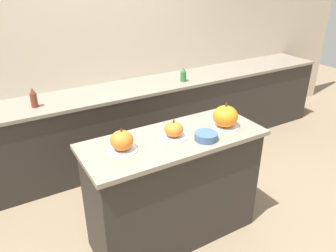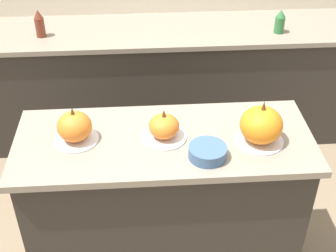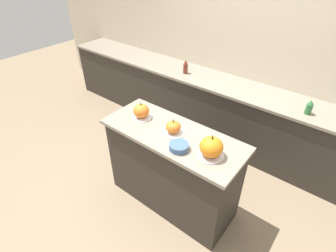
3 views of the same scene
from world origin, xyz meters
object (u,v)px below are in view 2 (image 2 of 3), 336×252
(bottle_tall, at_px, (40,24))
(pumpkin_cake_center, at_px, (164,128))
(pumpkin_cake_right, at_px, (261,126))
(mixing_bowl, at_px, (208,152))
(pumpkin_cake_left, at_px, (75,128))
(bottle_short, at_px, (280,22))

(bottle_tall, bearing_deg, pumpkin_cake_center, -58.94)
(pumpkin_cake_center, distance_m, pumpkin_cake_right, 0.45)
(mixing_bowl, bearing_deg, bottle_tall, 123.55)
(pumpkin_cake_left, relative_size, bottle_short, 1.27)
(pumpkin_cake_center, xyz_separation_m, pumpkin_cake_right, (0.44, -0.06, 0.03))
(bottle_short, bearing_deg, pumpkin_cake_left, -136.55)
(pumpkin_cake_center, xyz_separation_m, bottle_short, (0.88, 1.24, -0.03))
(pumpkin_cake_center, height_order, pumpkin_cake_right, pumpkin_cake_right)
(pumpkin_cake_left, xyz_separation_m, pumpkin_cake_right, (0.86, -0.07, 0.02))
(bottle_tall, xyz_separation_m, mixing_bowl, (0.96, -1.44, -0.01))
(pumpkin_cake_right, distance_m, bottle_tall, 1.81)
(pumpkin_cake_right, bearing_deg, pumpkin_cake_left, 175.50)
(bottle_short, height_order, mixing_bowl, bottle_short)
(pumpkin_cake_center, distance_m, bottle_short, 1.52)
(bottle_short, bearing_deg, mixing_bowl, -116.64)
(bottle_tall, distance_m, mixing_bowl, 1.73)
(pumpkin_cake_right, bearing_deg, bottle_tall, 132.07)
(bottle_tall, bearing_deg, pumpkin_cake_left, -74.29)
(bottle_short, xyz_separation_m, mixing_bowl, (-0.70, -1.40, -0.00))
(pumpkin_cake_center, bearing_deg, pumpkin_cake_right, -7.75)
(pumpkin_cake_right, height_order, bottle_short, pumpkin_cake_right)
(pumpkin_cake_left, relative_size, pumpkin_cake_right, 0.93)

